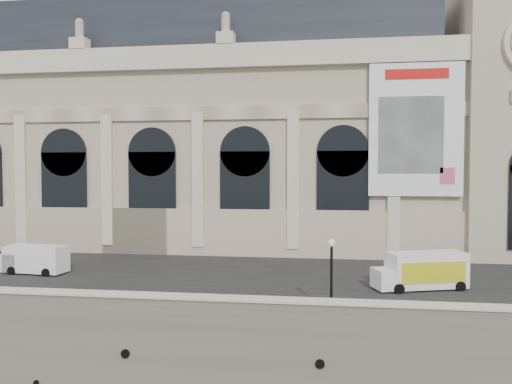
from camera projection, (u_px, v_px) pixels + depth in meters
quay at (216, 262)px, 65.92m from camera, size 160.00×70.00×6.00m
street at (166, 270)px, 45.01m from camera, size 160.00×24.00×0.06m
parapet at (99, 302)px, 31.73m from camera, size 160.00×1.40×1.21m
museum at (161, 133)px, 61.96m from camera, size 69.00×18.70×29.10m
clock_pavilion at (512, 92)px, 53.40m from camera, size 13.00×14.72×36.70m
van_c at (33, 259)px, 43.46m from camera, size 5.69×2.70×2.46m
box_truck at (421, 271)px, 37.57m from camera, size 7.31×4.21×2.81m
lamp_right at (331, 276)px, 31.32m from camera, size 0.48×0.48×4.68m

